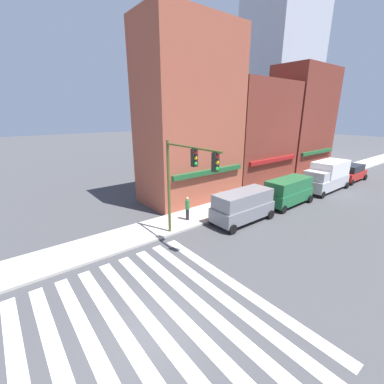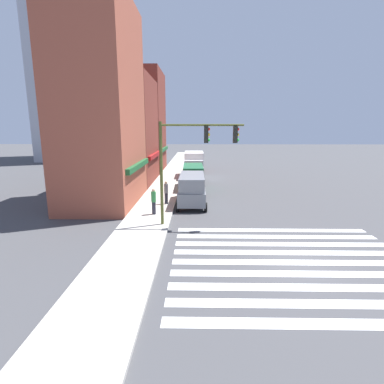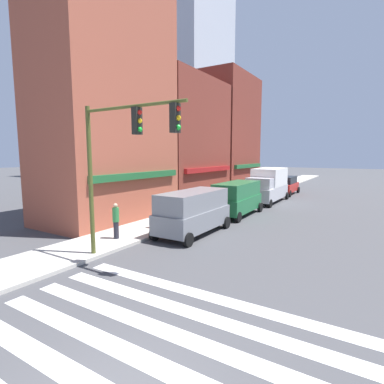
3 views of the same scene
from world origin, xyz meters
The scene contains 11 objects.
ground_plane centered at (0.00, 0.00, 0.00)m, with size 200.00×200.00×0.00m, color #424244.
sidewalk_left centered at (0.00, 7.50, 0.07)m, with size 120.00×3.00×0.15m.
crosswalk_stripes centered at (0.00, 0.00, 0.00)m, with size 9.09×10.80×0.01m.
storefront_row centered at (19.35, 11.50, 6.60)m, with size 27.19×5.30×14.92m.
traffic_signal centered at (4.89, 4.66, 4.49)m, with size 0.32×4.81×6.20m.
van_grey centered at (10.21, 4.70, 1.29)m, with size 5.00×2.22×2.34m.
van_green centered at (16.15, 4.70, 1.29)m, with size 5.05×2.22×2.34m.
box_truck_silver centered at (23.13, 4.70, 1.59)m, with size 6.24×2.42×3.04m.
suv_red centered at (29.37, 4.70, 1.03)m, with size 4.74×2.12×1.94m.
pedestrian_grey_coat centered at (9.83, 6.66, 1.07)m, with size 0.32×0.32×1.77m.
pedestrian_green_top centered at (7.00, 7.21, 1.07)m, with size 0.32×0.32×1.77m.
Camera 2 is at (-12.38, 4.31, 5.82)m, focal length 28.00 mm.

